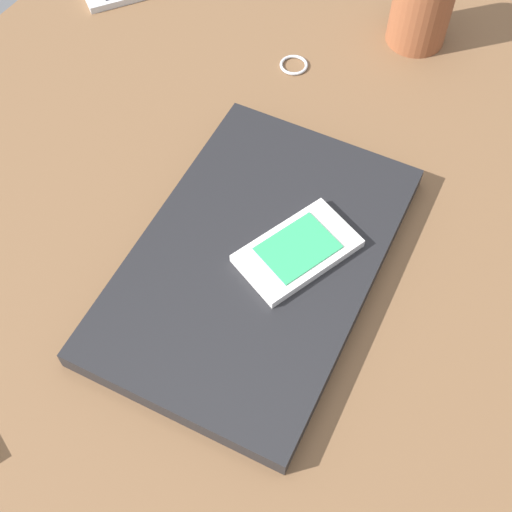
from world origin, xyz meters
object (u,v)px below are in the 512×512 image
Objects in this scene: pen_cup at (422,6)px; key_ring at (294,65)px; cell_phone_on_laptop at (298,251)px; laptop_closed at (256,261)px.

pen_cup is 15.95cm from key_ring.
cell_phone_on_laptop is 3.77× the size of key_ring.
laptop_closed is 37.48cm from pen_cup.
key_ring is (-23.66, -13.56, -2.46)cm from cell_phone_on_laptop.
pen_cup is at bearing 138.93° from key_ring.
laptop_closed is at bearing -56.33° from cell_phone_on_laptop.
key_ring is at bearing -162.85° from laptop_closed.
pen_cup is (-35.19, -3.51, 2.05)cm from cell_phone_on_laptop.
cell_phone_on_laptop is 27.38cm from key_ring.
laptop_closed is at bearing 0.52° from pen_cup.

